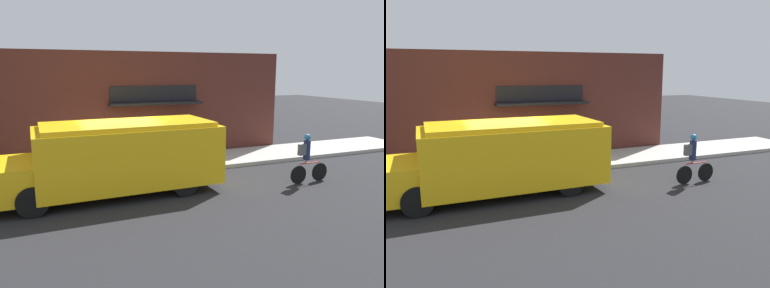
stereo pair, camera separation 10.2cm
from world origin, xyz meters
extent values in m
plane|color=#232326|center=(0.00, 0.00, 0.00)|extent=(70.00, 70.00, 0.00)
cube|color=#ADAAA3|center=(0.00, 1.29, 0.08)|extent=(28.00, 2.58, 0.15)
cube|color=#4C231E|center=(0.00, 2.73, 2.20)|extent=(15.80, 0.18, 4.40)
cube|color=black|center=(2.01, 2.62, 2.73)|extent=(3.64, 0.05, 0.62)
cube|color=black|center=(2.01, 2.33, 2.35)|extent=(3.82, 0.62, 0.10)
cube|color=yellow|center=(-0.02, -1.28, 1.15)|extent=(5.37, 2.46, 1.74)
cube|color=yellow|center=(-3.37, -1.33, 0.76)|extent=(1.39, 2.21, 0.96)
cube|color=yellow|center=(-0.02, -1.28, 2.08)|extent=(4.94, 2.26, 0.13)
cube|color=red|center=(-1.51, 0.14, 1.24)|extent=(0.03, 0.44, 0.44)
cylinder|color=black|center=(-2.79, -0.29, 0.40)|extent=(0.81, 0.27, 0.80)
cylinder|color=black|center=(-2.76, -2.35, 0.40)|extent=(0.81, 0.27, 0.80)
cylinder|color=black|center=(1.36, -0.23, 0.40)|extent=(0.81, 0.27, 0.80)
cylinder|color=black|center=(1.39, -2.29, 0.40)|extent=(0.81, 0.27, 0.80)
cylinder|color=black|center=(6.14, -2.60, 0.31)|extent=(0.61, 0.06, 0.61)
cylinder|color=black|center=(5.25, -2.63, 0.31)|extent=(0.61, 0.06, 0.61)
cylinder|color=red|center=(5.69, -2.62, 0.66)|extent=(0.84, 0.06, 0.04)
cylinder|color=red|center=(5.54, -2.62, 0.72)|extent=(0.04, 0.04, 0.12)
cube|color=navy|center=(5.54, -2.62, 1.10)|extent=(0.13, 0.20, 0.64)
sphere|color=#2375B7|center=(5.54, -2.62, 1.53)|extent=(0.20, 0.20, 0.20)
cube|color=#565B60|center=(5.35, -2.63, 1.13)|extent=(0.26, 0.15, 0.36)
camera|label=1|loc=(-2.49, -12.16, 3.64)|focal=35.00mm
camera|label=2|loc=(-2.39, -12.20, 3.64)|focal=35.00mm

